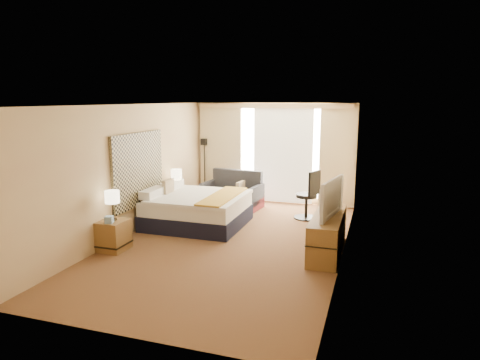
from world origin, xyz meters
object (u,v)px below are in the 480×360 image
(nightstand_left, at_px, (114,235))
(loveseat, at_px, (233,195))
(media_dresser, at_px, (328,234))
(lamp_left, at_px, (112,198))
(nightstand_right, at_px, (176,204))
(floor_lamp, at_px, (204,156))
(desk_chair, at_px, (309,197))
(television, at_px, (326,197))
(lamp_right, at_px, (176,174))
(bed, at_px, (197,209))

(nightstand_left, distance_m, loveseat, 3.79)
(nightstand_left, height_order, media_dresser, media_dresser)
(media_dresser, relative_size, lamp_left, 3.29)
(nightstand_right, xyz_separation_m, floor_lamp, (-0.03, 1.85, 0.89))
(desk_chair, height_order, lamp_left, desk_chair)
(floor_lamp, xyz_separation_m, lamp_left, (0.03, -4.33, -0.19))
(nightstand_right, distance_m, loveseat, 1.54)
(desk_chair, bearing_deg, nightstand_right, -145.61)
(nightstand_right, xyz_separation_m, television, (3.65, -1.52, 0.75))
(media_dresser, relative_size, lamp_right, 3.37)
(loveseat, bearing_deg, floor_lamp, 153.47)
(nightstand_right, relative_size, media_dresser, 0.31)
(bed, bearing_deg, nightstand_right, 143.45)
(nightstand_right, bearing_deg, media_dresser, -21.40)
(lamp_right, height_order, television, television)
(bed, xyz_separation_m, desk_chair, (2.22, 1.23, 0.15))
(nightstand_right, height_order, desk_chair, desk_chair)
(lamp_right, bearing_deg, television, -23.45)
(nightstand_left, bearing_deg, desk_chair, 45.89)
(loveseat, distance_m, floor_lamp, 1.54)
(desk_chair, bearing_deg, nightstand_left, -111.40)
(desk_chair, xyz_separation_m, lamp_left, (-3.03, -3.11, 0.47))
(nightstand_left, relative_size, desk_chair, 0.49)
(media_dresser, xyz_separation_m, loveseat, (-2.66, 2.59, -0.05))
(nightstand_left, bearing_deg, nightstand_right, 90.00)
(bed, relative_size, desk_chair, 1.76)
(floor_lamp, height_order, lamp_right, floor_lamp)
(lamp_right, xyz_separation_m, television, (3.64, -1.58, 0.06))
(lamp_left, relative_size, lamp_right, 1.02)
(media_dresser, xyz_separation_m, television, (-0.05, -0.07, 0.68))
(nightstand_left, relative_size, loveseat, 0.36)
(lamp_left, distance_m, lamp_right, 2.54)
(lamp_left, bearing_deg, nightstand_left, -102.32)
(nightstand_right, height_order, bed, bed)
(floor_lamp, relative_size, television, 1.44)
(bed, bearing_deg, television, -18.03)
(bed, bearing_deg, floor_lamp, 108.91)
(media_dresser, height_order, loveseat, loveseat)
(desk_chair, relative_size, television, 0.99)
(nightstand_left, xyz_separation_m, bed, (0.81, 1.90, 0.08))
(bed, height_order, loveseat, bed)
(nightstand_left, distance_m, lamp_right, 2.65)
(nightstand_left, relative_size, lamp_left, 1.01)
(nightstand_right, relative_size, floor_lamp, 0.33)
(floor_lamp, bearing_deg, media_dresser, -41.50)
(nightstand_left, height_order, desk_chair, desk_chair)
(loveseat, relative_size, television, 1.35)
(floor_lamp, bearing_deg, lamp_left, -89.56)
(media_dresser, distance_m, lamp_left, 3.89)
(media_dresser, xyz_separation_m, floor_lamp, (-3.73, 3.30, 0.81))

